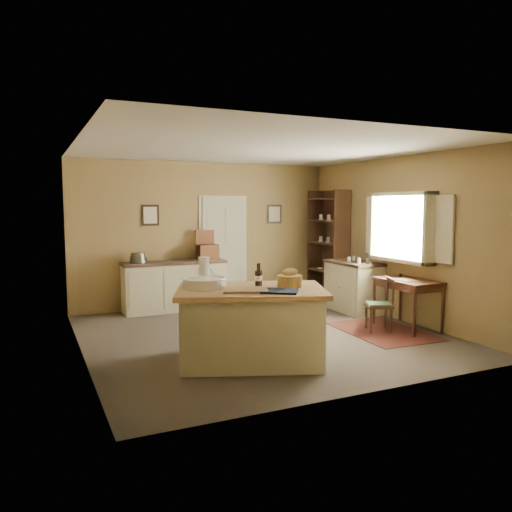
{
  "coord_description": "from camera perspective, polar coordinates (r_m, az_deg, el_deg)",
  "views": [
    {
      "loc": [
        -3.09,
        -6.48,
        1.91
      ],
      "look_at": [
        -0.0,
        0.2,
        1.15
      ],
      "focal_mm": 35.0,
      "sensor_mm": 36.0,
      "label": 1
    }
  ],
  "objects": [
    {
      "name": "ceiling",
      "position": [
        7.22,
        0.72,
        12.18
      ],
      "size": [
        5.0,
        5.0,
        0.0
      ],
      "primitive_type": "plane",
      "color": "silver",
      "rests_on": "wall_back"
    },
    {
      "name": "rug",
      "position": [
        7.86,
        14.31,
        -8.33
      ],
      "size": [
        1.17,
        1.65,
        0.01
      ],
      "primitive_type": "cube",
      "rotation": [
        0.0,
        0.0,
        -0.05
      ],
      "color": "#521F19",
      "rests_on": "ground"
    },
    {
      "name": "ground",
      "position": [
        7.42,
        0.69,
        -9.01
      ],
      "size": [
        5.0,
        5.0,
        0.0
      ],
      "primitive_type": "plane",
      "color": "#4E453C",
      "rests_on": "ground"
    },
    {
      "name": "desk_chair",
      "position": [
        7.77,
        13.86,
        -5.5
      ],
      "size": [
        0.49,
        0.49,
        0.79
      ],
      "primitive_type": null,
      "rotation": [
        0.0,
        0.0,
        -0.41
      ],
      "color": "black",
      "rests_on": "ground"
    },
    {
      "name": "wall_left",
      "position": [
        6.53,
        -19.53,
        0.64
      ],
      "size": [
        0.1,
        5.0,
        2.7
      ],
      "primitive_type": "cube",
      "color": "olive",
      "rests_on": "ground"
    },
    {
      "name": "shelving_unit",
      "position": [
        9.95,
        8.48,
        1.12
      ],
      "size": [
        0.37,
        0.99,
        2.19
      ],
      "color": "black",
      "rests_on": "ground"
    },
    {
      "name": "window",
      "position": [
        8.36,
        16.52,
        3.19
      ],
      "size": [
        0.25,
        1.99,
        1.12
      ],
      "color": "beige",
      "rests_on": "ground"
    },
    {
      "name": "wall_front",
      "position": [
        5.06,
        12.96,
        -0.6
      ],
      "size": [
        5.0,
        0.1,
        2.7
      ],
      "primitive_type": "cube",
      "color": "olive",
      "rests_on": "ground"
    },
    {
      "name": "right_cabinet",
      "position": [
        9.11,
        11.08,
        -3.38
      ],
      "size": [
        0.6,
        1.08,
        0.99
      ],
      "color": "beige",
      "rests_on": "ground"
    },
    {
      "name": "wall_back",
      "position": [
        9.51,
        -5.79,
        2.49
      ],
      "size": [
        5.0,
        0.1,
        2.7
      ],
      "primitive_type": "cube",
      "color": "olive",
      "rests_on": "ground"
    },
    {
      "name": "door",
      "position": [
        9.62,
        -3.75,
        0.79
      ],
      "size": [
        0.97,
        0.06,
        2.11
      ],
      "primitive_type": "cube",
      "color": "#B0B097",
      "rests_on": "ground"
    },
    {
      "name": "writing_desk",
      "position": [
        8.01,
        16.94,
        -3.23
      ],
      "size": [
        0.61,
        1.0,
        0.82
      ],
      "color": "#35190F",
      "rests_on": "ground"
    },
    {
      "name": "framed_prints",
      "position": [
        9.54,
        -4.63,
        4.74
      ],
      "size": [
        2.82,
        0.02,
        0.38
      ],
      "color": "black",
      "rests_on": "ground"
    },
    {
      "name": "work_island",
      "position": [
        6.09,
        -0.67,
        -7.67
      ],
      "size": [
        2.05,
        1.7,
        1.2
      ],
      "rotation": [
        0.0,
        0.0,
        -0.37
      ],
      "color": "beige",
      "rests_on": "ground"
    },
    {
      "name": "wall_right",
      "position": [
        8.57,
        15.98,
        1.92
      ],
      "size": [
        0.1,
        5.0,
        2.7
      ],
      "primitive_type": "cube",
      "color": "olive",
      "rests_on": "ground"
    },
    {
      "name": "sideboard",
      "position": [
        9.11,
        -9.26,
        -3.2
      ],
      "size": [
        1.85,
        0.53,
        1.18
      ],
      "color": "beige",
      "rests_on": "ground"
    }
  ]
}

